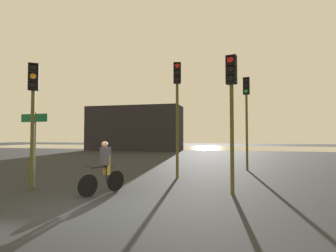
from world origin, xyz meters
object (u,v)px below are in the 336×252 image
(cyclist, at_px, (104,167))
(traffic_light_center, at_px, (177,98))
(traffic_light_near_left, at_px, (33,101))
(distant_building, at_px, (135,128))
(direction_sign_post, at_px, (34,138))
(traffic_light_far_right, at_px, (247,106))
(traffic_light_near_right, at_px, (232,97))

(cyclist, bearing_deg, traffic_light_center, -89.48)
(traffic_light_near_left, bearing_deg, traffic_light_center, -175.55)
(distant_building, distance_m, direction_sign_post, 23.92)
(direction_sign_post, xyz_separation_m, cyclist, (2.85, -0.31, -0.88))
(traffic_light_far_right, relative_size, direction_sign_post, 1.88)
(direction_sign_post, distance_m, cyclist, 2.99)
(traffic_light_near_right, bearing_deg, distant_building, -50.29)
(traffic_light_center, distance_m, traffic_light_near_right, 3.49)
(traffic_light_near_left, relative_size, traffic_light_center, 0.85)
(distant_building, height_order, traffic_light_near_left, distant_building)
(traffic_light_near_left, xyz_separation_m, direction_sign_post, (-0.24, 0.37, -1.24))
(traffic_light_near_right, bearing_deg, cyclist, 25.44)
(traffic_light_near_left, xyz_separation_m, traffic_light_center, (4.17, 3.60, 0.47))
(traffic_light_center, distance_m, direction_sign_post, 5.73)
(distant_building, height_order, cyclist, distant_building)
(traffic_light_far_right, xyz_separation_m, cyclist, (-4.59, -6.90, -2.55))
(traffic_light_near_left, height_order, cyclist, traffic_light_near_left)
(traffic_light_near_left, bearing_deg, distant_building, -113.12)
(distant_building, xyz_separation_m, traffic_light_near_right, (12.02, -22.66, 0.24))
(traffic_light_far_right, bearing_deg, traffic_light_center, 58.91)
(direction_sign_post, bearing_deg, distant_building, -73.69)
(traffic_light_near_left, distance_m, cyclist, 3.36)
(traffic_light_center, relative_size, direction_sign_post, 1.91)
(traffic_light_far_right, height_order, cyclist, traffic_light_far_right)
(traffic_light_far_right, relative_size, cyclist, 3.01)
(traffic_light_near_right, height_order, cyclist, traffic_light_near_right)
(traffic_light_far_right, xyz_separation_m, direction_sign_post, (-7.44, -6.59, -1.67))
(distant_building, distance_m, traffic_light_near_right, 25.65)
(traffic_light_center, xyz_separation_m, direction_sign_post, (-4.41, -3.23, -1.72))
(traffic_light_near_left, bearing_deg, traffic_light_near_right, 152.47)
(traffic_light_far_right, height_order, traffic_light_near_right, traffic_light_far_right)
(distant_building, relative_size, traffic_light_near_right, 2.74)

